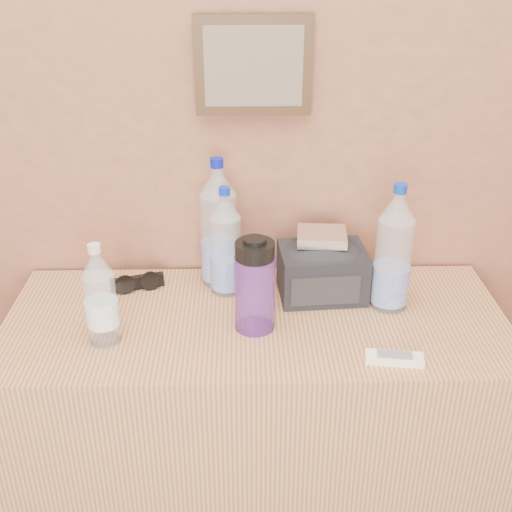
# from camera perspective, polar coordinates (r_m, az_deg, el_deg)

# --- Properties ---
(picture_frame) EXTENTS (0.30, 0.03, 0.25)m
(picture_frame) POSITION_cam_1_polar(r_m,az_deg,el_deg) (1.70, -0.23, 16.56)
(picture_frame) COLOR #382311
(picture_frame) RESTS_ON room_shell
(dresser) EXTENTS (1.30, 0.54, 0.81)m
(dresser) POSITION_cam_1_polar(r_m,az_deg,el_deg) (1.92, 0.00, -15.76)
(dresser) COLOR #AA894E
(dresser) RESTS_ON ground
(pet_large_b) EXTENTS (0.08, 0.08, 0.31)m
(pet_large_b) POSITION_cam_1_polar(r_m,az_deg,el_deg) (1.73, -2.71, 0.84)
(pet_large_b) COLOR white
(pet_large_b) RESTS_ON dresser
(pet_large_c) EXTENTS (0.10, 0.10, 0.37)m
(pet_large_c) POSITION_cam_1_polar(r_m,az_deg,el_deg) (1.76, -3.33, 2.36)
(pet_large_c) COLOR white
(pet_large_c) RESTS_ON dresser
(pet_large_d) EXTENTS (0.09, 0.09, 0.35)m
(pet_large_d) POSITION_cam_1_polar(r_m,az_deg,el_deg) (1.68, 12.10, 0.14)
(pet_large_d) COLOR silver
(pet_large_d) RESTS_ON dresser
(pet_small) EXTENTS (0.08, 0.08, 0.26)m
(pet_small) POSITION_cam_1_polar(r_m,az_deg,el_deg) (1.57, -13.64, -3.82)
(pet_small) COLOR silver
(pet_small) RESTS_ON dresser
(nalgene_bottle) EXTENTS (0.10, 0.10, 0.25)m
(nalgene_bottle) POSITION_cam_1_polar(r_m,az_deg,el_deg) (1.57, -0.10, -2.57)
(nalgene_bottle) COLOR #5D2A99
(nalgene_bottle) RESTS_ON dresser
(sunglasses) EXTENTS (0.16, 0.09, 0.04)m
(sunglasses) POSITION_cam_1_polar(r_m,az_deg,el_deg) (1.82, -10.51, -2.33)
(sunglasses) COLOR black
(sunglasses) RESTS_ON dresser
(ac_remote) EXTENTS (0.14, 0.06, 0.02)m
(ac_remote) POSITION_cam_1_polar(r_m,az_deg,el_deg) (1.54, 12.19, -8.88)
(ac_remote) COLOR white
(ac_remote) RESTS_ON dresser
(toiletry_bag) EXTENTS (0.24, 0.18, 0.15)m
(toiletry_bag) POSITION_cam_1_polar(r_m,az_deg,el_deg) (1.74, 5.90, -1.20)
(toiletry_bag) COLOR black
(toiletry_bag) RESTS_ON dresser
(foil_packet) EXTENTS (0.14, 0.12, 0.03)m
(foil_packet) POSITION_cam_1_polar(r_m,az_deg,el_deg) (1.71, 5.86, 1.75)
(foil_packet) COLOR white
(foil_packet) RESTS_ON toiletry_bag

